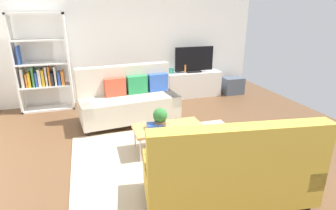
{
  "coord_description": "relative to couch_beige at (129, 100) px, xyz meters",
  "views": [
    {
      "loc": [
        -1.02,
        -3.91,
        2.18
      ],
      "look_at": [
        0.23,
        0.21,
        0.65
      ],
      "focal_mm": 29.28,
      "sensor_mm": 36.0,
      "label": 1
    }
  ],
  "objects": [
    {
      "name": "ground_plane",
      "position": [
        0.27,
        -1.29,
        -0.45
      ],
      "size": [
        7.68,
        7.68,
        0.0
      ],
      "primitive_type": "plane",
      "color": "brown"
    },
    {
      "name": "wall_far",
      "position": [
        0.27,
        1.51,
        1.0
      ],
      "size": [
        6.4,
        0.12,
        2.9
      ],
      "primitive_type": "cube",
      "color": "white",
      "rests_on": "ground_plane"
    },
    {
      "name": "area_rug",
      "position": [
        0.35,
        -1.62,
        -0.45
      ],
      "size": [
        2.9,
        2.2,
        0.01
      ],
      "primitive_type": "cube",
      "color": "tan",
      "rests_on": "ground_plane"
    },
    {
      "name": "couch_beige",
      "position": [
        0.0,
        0.0,
        0.0
      ],
      "size": [
        1.98,
        1.04,
        1.1
      ],
      "rotation": [
        0.0,
        0.0,
        3.25
      ],
      "color": "beige",
      "rests_on": "ground_plane"
    },
    {
      "name": "couch_green",
      "position": [
        0.67,
        -2.84,
        -0.01
      ],
      "size": [
        2.0,
        1.09,
        1.1
      ],
      "rotation": [
        0.0,
        0.0,
        -0.14
      ],
      "color": "gold",
      "rests_on": "ground_plane"
    },
    {
      "name": "coffee_table",
      "position": [
        0.4,
        -1.42,
        -0.06
      ],
      "size": [
        1.1,
        0.56,
        0.42
      ],
      "color": "#B7844C",
      "rests_on": "ground_plane"
    },
    {
      "name": "tv_console",
      "position": [
        1.86,
        1.17,
        -0.13
      ],
      "size": [
        1.4,
        0.44,
        0.64
      ],
      "primitive_type": "cube",
      "color": "silver",
      "rests_on": "ground_plane"
    },
    {
      "name": "tv",
      "position": [
        1.86,
        1.15,
        0.5
      ],
      "size": [
        1.0,
        0.2,
        0.64
      ],
      "color": "black",
      "rests_on": "tv_console"
    },
    {
      "name": "bookshelf",
      "position": [
        -1.66,
        1.19,
        0.5
      ],
      "size": [
        1.1,
        0.36,
        2.1
      ],
      "color": "white",
      "rests_on": "ground_plane"
    },
    {
      "name": "storage_trunk",
      "position": [
        2.96,
        1.07,
        -0.23
      ],
      "size": [
        0.52,
        0.4,
        0.44
      ],
      "primitive_type": "cube",
      "color": "#4C5666",
      "rests_on": "ground_plane"
    },
    {
      "name": "potted_plant",
      "position": [
        0.26,
        -1.44,
        0.14
      ],
      "size": [
        0.22,
        0.22,
        0.32
      ],
      "color": "brown",
      "rests_on": "coffee_table"
    },
    {
      "name": "table_book_0",
      "position": [
        0.17,
        -1.44,
        -0.02
      ],
      "size": [
        0.25,
        0.2,
        0.03
      ],
      "primitive_type": "cube",
      "rotation": [
        0.0,
        0.0,
        -0.08
      ],
      "color": "#3F8C4C",
      "rests_on": "coffee_table"
    },
    {
      "name": "table_book_1",
      "position": [
        0.17,
        -1.44,
        0.01
      ],
      "size": [
        0.27,
        0.23,
        0.03
      ],
      "primitive_type": "cube",
      "rotation": [
        0.0,
        0.0,
        0.22
      ],
      "color": "silver",
      "rests_on": "table_book_0"
    },
    {
      "name": "table_book_2",
      "position": [
        0.17,
        -1.44,
        0.04
      ],
      "size": [
        0.25,
        0.19,
        0.03
      ],
      "primitive_type": "cube",
      "rotation": [
        0.0,
        0.0,
        -0.06
      ],
      "color": "#3359B2",
      "rests_on": "table_book_1"
    },
    {
      "name": "vase_0",
      "position": [
        1.28,
        1.22,
        0.25
      ],
      "size": [
        0.12,
        0.12,
        0.12
      ],
      "primitive_type": "cylinder",
      "color": "#33B29E",
      "rests_on": "tv_console"
    },
    {
      "name": "vase_1",
      "position": [
        1.46,
        1.22,
        0.29
      ],
      "size": [
        0.09,
        0.09,
        0.2
      ],
      "primitive_type": "cylinder",
      "color": "#4C72B2",
      "rests_on": "tv_console"
    },
    {
      "name": "bottle_0",
      "position": [
        1.61,
        1.13,
        0.29
      ],
      "size": [
        0.04,
        0.04,
        0.21
      ],
      "primitive_type": "cylinder",
      "color": "orange",
      "rests_on": "tv_console"
    }
  ]
}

